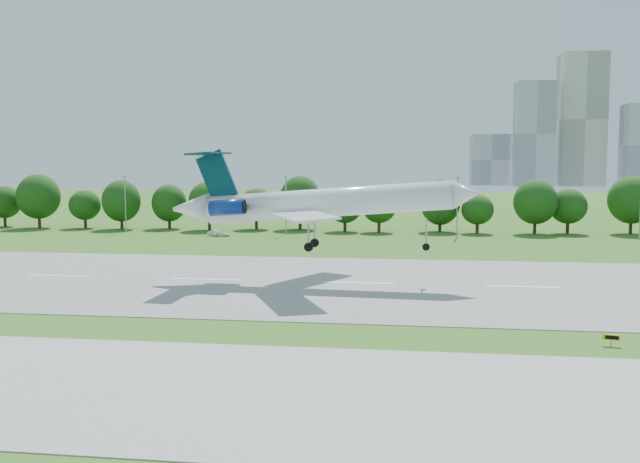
# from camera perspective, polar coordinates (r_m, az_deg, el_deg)

# --- Properties ---
(ground) EXTENTS (600.00, 600.00, 0.00)m
(ground) POSITION_cam_1_polar(r_m,az_deg,el_deg) (65.43, 1.29, -7.90)
(ground) COLOR #336119
(ground) RESTS_ON ground
(runway) EXTENTS (400.00, 45.00, 0.08)m
(runway) POSITION_cam_1_polar(r_m,az_deg,el_deg) (89.80, 3.13, -4.16)
(runway) COLOR gray
(runway) RESTS_ON ground
(taxiway) EXTENTS (400.00, 23.00, 0.08)m
(taxiway) POSITION_cam_1_polar(r_m,az_deg,el_deg) (48.27, -1.24, -12.83)
(taxiway) COLOR #ADADA8
(taxiway) RESTS_ON ground
(tree_line) EXTENTS (288.40, 8.40, 10.40)m
(tree_line) POSITION_cam_1_polar(r_m,az_deg,el_deg) (155.63, 5.21, 2.27)
(tree_line) COLOR #382314
(tree_line) RESTS_ON ground
(light_poles) EXTENTS (175.90, 0.25, 12.19)m
(light_poles) POSITION_cam_1_polar(r_m,az_deg,el_deg) (145.80, 4.04, 2.11)
(light_poles) COLOR gray
(light_poles) RESTS_ON ground
(skyline) EXTENTS (127.00, 52.00, 80.00)m
(skyline) POSITION_cam_1_polar(r_m,az_deg,el_deg) (463.44, 19.62, 7.22)
(skyline) COLOR #B2B2B7
(skyline) RESTS_ON ground
(airliner) EXTENTS (39.09, 28.47, 12.63)m
(airliner) POSITION_cam_1_polar(r_m,az_deg,el_deg) (89.35, -0.61, 2.34)
(airliner) COLOR white
(airliner) RESTS_ON ground
(taxi_sign_centre) EXTENTS (1.41, 0.48, 0.99)m
(taxi_sign_centre) POSITION_cam_1_polar(r_m,az_deg,el_deg) (64.55, 22.28, -7.85)
(taxi_sign_centre) COLOR gray
(taxi_sign_centre) RESTS_ON ground
(service_vehicle_a) EXTENTS (3.59, 1.26, 1.18)m
(service_vehicle_a) POSITION_cam_1_polar(r_m,az_deg,el_deg) (147.86, -8.30, -0.12)
(service_vehicle_a) COLOR silver
(service_vehicle_a) RESTS_ON ground
(service_vehicle_b) EXTENTS (3.34, 1.98, 1.07)m
(service_vehicle_b) POSITION_cam_1_polar(r_m,az_deg,el_deg) (146.50, -7.86, -0.19)
(service_vehicle_b) COLOR white
(service_vehicle_b) RESTS_ON ground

